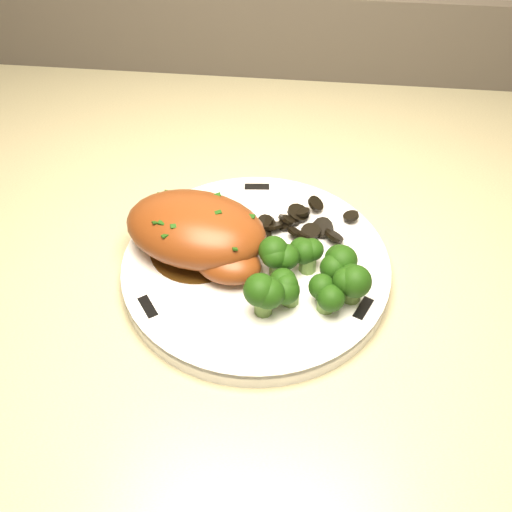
# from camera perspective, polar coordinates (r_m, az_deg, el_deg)

# --- Properties ---
(counter) EXTENTS (2.10, 0.69, 1.03)m
(counter) POSITION_cam_1_polar(r_m,az_deg,el_deg) (1.08, 13.52, -15.84)
(counter) COLOR brown
(counter) RESTS_ON ground
(plate) EXTENTS (0.31, 0.31, 0.02)m
(plate) POSITION_cam_1_polar(r_m,az_deg,el_deg) (0.65, 0.00, -1.16)
(plate) COLOR white
(plate) RESTS_ON counter
(rim_accent_0) EXTENTS (0.03, 0.01, 0.00)m
(rim_accent_0) POSITION_cam_1_polar(r_m,az_deg,el_deg) (0.73, 0.09, 6.15)
(rim_accent_0) COLOR black
(rim_accent_0) RESTS_ON plate
(rim_accent_1) EXTENTS (0.02, 0.03, 0.00)m
(rim_accent_1) POSITION_cam_1_polar(r_m,az_deg,el_deg) (0.61, -9.60, -4.48)
(rim_accent_1) COLOR black
(rim_accent_1) RESTS_ON plate
(rim_accent_2) EXTENTS (0.02, 0.03, 0.00)m
(rim_accent_2) POSITION_cam_1_polar(r_m,az_deg,el_deg) (0.61, 9.52, -4.62)
(rim_accent_2) COLOR black
(rim_accent_2) RESTS_ON plate
(gravy_pool) EXTENTS (0.10, 0.10, 0.00)m
(gravy_pool) POSITION_cam_1_polar(r_m,az_deg,el_deg) (0.66, -5.22, 0.65)
(gravy_pool) COLOR #3F260B
(gravy_pool) RESTS_ON plate
(chicken_breast) EXTENTS (0.16, 0.13, 0.06)m
(chicken_breast) POSITION_cam_1_polar(r_m,az_deg,el_deg) (0.64, -5.06, 2.07)
(chicken_breast) COLOR brown
(chicken_breast) RESTS_ON plate
(mushroom_pile) EXTENTS (0.09, 0.07, 0.02)m
(mushroom_pile) POSITION_cam_1_polar(r_m,az_deg,el_deg) (0.67, 4.59, 2.47)
(mushroom_pile) COLOR black
(mushroom_pile) RESTS_ON plate
(broccoli_florets) EXTENTS (0.11, 0.08, 0.04)m
(broccoli_florets) POSITION_cam_1_polar(r_m,az_deg,el_deg) (0.60, 4.69, -1.85)
(broccoli_florets) COLOR olive
(broccoli_florets) RESTS_ON plate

